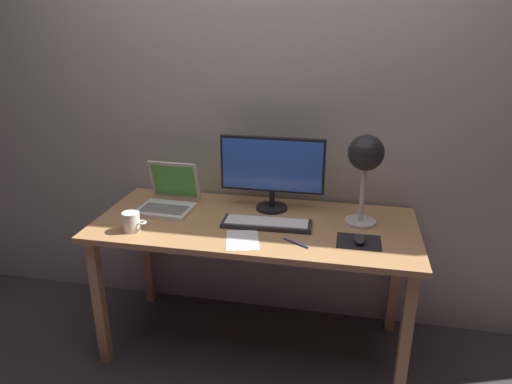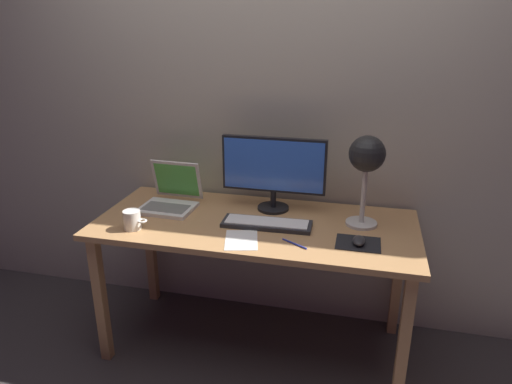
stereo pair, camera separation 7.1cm
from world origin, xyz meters
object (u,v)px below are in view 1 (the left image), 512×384
Objects in this scene: keyboard_main at (267,223)px; coffee_mug at (132,222)px; monitor at (272,168)px; desk_lamp at (366,159)px; pen at (296,243)px; laptop at (170,195)px; mouse at (360,239)px.

coffee_mug is at bearing -163.49° from keyboard_main.
monitor is at bearing 33.25° from coffee_mug.
desk_lamp is 3.81× the size of coffee_mug.
desk_lamp is 0.53m from pen.
laptop is 0.79m from pen.
monitor is 0.75m from coffee_mug.
coffee_mug is at bearing -178.90° from pen.
mouse is 0.81× the size of coffee_mug.
keyboard_main reaches higher than pen.
mouse is at bearing -34.74° from monitor.
mouse is 1.07m from coffee_mug.
coffee_mug is (-0.07, -0.32, -0.02)m from laptop.
coffee_mug is at bearing -101.77° from laptop.
desk_lamp is (0.46, -0.09, 0.11)m from monitor.
desk_lamp is 3.21× the size of pen.
laptop is 0.64× the size of desk_lamp.
laptop is (-0.56, 0.14, 0.05)m from keyboard_main.
pen is (0.16, -0.17, -0.01)m from keyboard_main.
laptop is 1.03m from mouse.
keyboard_main is at bearing -86.81° from monitor.
monitor is at bearing 168.71° from desk_lamp.
mouse is (1.00, -0.24, -0.05)m from laptop.
pen is at bearing -134.41° from desk_lamp.
monitor is 1.88× the size of laptop.
laptop is 3.02× the size of mouse.
monitor reaches higher than mouse.
keyboard_main is at bearing 16.51° from coffee_mug.
keyboard_main is 3.17× the size of pen.
mouse is at bearing -13.46° from laptop.
keyboard_main is 0.24m from pen.
coffee_mug reaches higher than mouse.
laptop reaches higher than pen.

